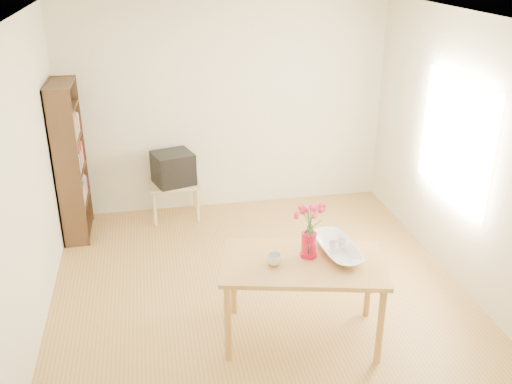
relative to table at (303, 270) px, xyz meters
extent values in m
plane|color=olive|center=(-0.23, 0.61, -0.66)|extent=(4.50, 4.50, 0.00)
plane|color=white|center=(-0.23, 0.61, 1.94)|extent=(4.50, 4.50, 0.00)
plane|color=#F3ECC3|center=(-0.23, 2.86, 0.64)|extent=(4.00, 0.00, 4.00)
plane|color=#F3ECC3|center=(-0.23, -1.64, 0.64)|extent=(4.00, 0.00, 4.00)
plane|color=#F3ECC3|center=(-2.23, 0.61, 0.64)|extent=(0.00, 4.50, 4.50)
plane|color=#F3ECC3|center=(1.77, 0.61, 0.64)|extent=(0.00, 4.50, 4.50)
plane|color=white|center=(1.75, 0.91, 0.74)|extent=(0.00, 1.30, 1.30)
cube|color=#AC7B3B|center=(0.00, 0.00, 0.07)|extent=(1.48, 1.05, 0.04)
cylinder|color=#AC7B3B|center=(-0.67, -0.18, -0.31)|extent=(0.06, 0.06, 0.71)
cylinder|color=#AC7B3B|center=(0.52, -0.45, -0.31)|extent=(0.06, 0.06, 0.71)
cylinder|color=#AC7B3B|center=(-0.52, 0.45, -0.31)|extent=(0.06, 0.06, 0.71)
cylinder|color=#AC7B3B|center=(0.67, 0.18, -0.31)|extent=(0.06, 0.06, 0.71)
cube|color=tan|center=(-0.93, 2.58, -0.22)|extent=(0.60, 0.45, 0.03)
cylinder|color=tan|center=(-1.19, 2.40, -0.45)|extent=(0.04, 0.04, 0.43)
cylinder|color=tan|center=(-0.67, 2.40, -0.45)|extent=(0.04, 0.04, 0.43)
cylinder|color=tan|center=(-1.19, 2.77, -0.45)|extent=(0.04, 0.04, 0.43)
cylinder|color=tan|center=(-0.67, 2.77, -0.45)|extent=(0.04, 0.04, 0.43)
cube|color=black|center=(-2.08, 2.03, 0.24)|extent=(0.28, 0.02, 1.80)
cube|color=black|center=(-2.08, 2.70, 0.24)|extent=(0.28, 0.03, 1.80)
cube|color=black|center=(-2.21, 2.36, 0.24)|extent=(0.02, 0.70, 1.80)
cube|color=black|center=(-2.08, 2.36, -0.62)|extent=(0.27, 0.65, 0.02)
cube|color=black|center=(-2.08, 2.36, -0.26)|extent=(0.27, 0.65, 0.02)
cube|color=black|center=(-2.08, 2.36, 0.12)|extent=(0.27, 0.65, 0.02)
cube|color=black|center=(-2.08, 2.36, 0.50)|extent=(0.27, 0.65, 0.02)
cube|color=black|center=(-2.08, 2.36, 0.86)|extent=(0.27, 0.65, 0.02)
cube|color=black|center=(-2.08, 2.36, 1.12)|extent=(0.27, 0.65, 0.02)
cylinder|color=#BC0B2C|center=(0.06, 0.08, 0.19)|extent=(0.12, 0.12, 0.20)
cylinder|color=#BC0B2C|center=(0.06, 0.08, 0.10)|extent=(0.14, 0.14, 0.02)
cylinder|color=#BC0B2C|center=(0.06, 0.08, 0.30)|extent=(0.13, 0.13, 0.01)
cone|color=#BC0B2C|center=(0.08, 0.03, 0.27)|extent=(0.06, 0.08, 0.06)
torus|color=black|center=(0.04, 0.15, 0.20)|extent=(0.04, 0.10, 0.10)
imported|color=white|center=(-0.25, 0.00, 0.13)|extent=(0.16, 0.16, 0.09)
imported|color=white|center=(0.32, 0.10, 0.29)|extent=(0.46, 0.46, 0.41)
imported|color=white|center=(0.28, 0.10, 0.25)|extent=(0.09, 0.09, 0.06)
imported|color=white|center=(0.36, 0.12, 0.25)|extent=(0.08, 0.08, 0.07)
cube|color=black|center=(-0.93, 2.58, -0.01)|extent=(0.55, 0.52, 0.39)
cube|color=black|center=(-0.93, 2.66, 0.01)|extent=(0.37, 0.31, 0.27)
cube|color=black|center=(-0.93, 2.37, 0.01)|extent=(0.34, 0.11, 0.27)
camera|label=1|loc=(-1.16, -3.92, 2.50)|focal=40.00mm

